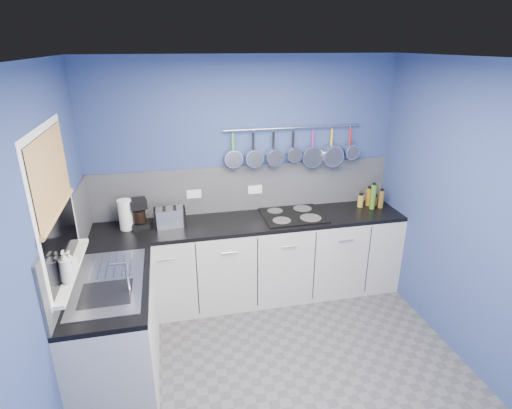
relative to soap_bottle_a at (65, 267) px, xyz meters
name	(u,v)px	position (x,y,z in m)	size (l,w,h in m)	color
floor	(281,375)	(1.53, -0.10, -1.18)	(3.20, 3.00, 0.02)	#47474C
ceiling	(290,58)	(1.53, -0.10, 1.34)	(3.20, 3.00, 0.02)	white
wall_back	(245,179)	(1.53, 1.41, 0.08)	(3.20, 0.02, 2.50)	navy
wall_front	(392,409)	(1.53, -1.61, 0.08)	(3.20, 0.02, 2.50)	navy
wall_left	(47,265)	(-0.08, -0.10, 0.08)	(0.02, 3.00, 2.50)	navy
wall_right	(476,221)	(3.14, -0.10, 0.08)	(0.02, 3.00, 2.50)	navy
backsplash_back	(246,188)	(1.53, 1.39, -0.02)	(3.20, 0.02, 0.50)	slate
backsplash_left	(71,238)	(-0.06, 0.50, -0.02)	(0.02, 1.80, 0.50)	slate
cabinet_run_back	(251,260)	(1.53, 1.10, -0.74)	(3.20, 0.60, 0.86)	#B8B4AD
worktop_back	(251,222)	(1.53, 1.10, -0.29)	(3.20, 0.60, 0.04)	black
cabinet_run_left	(117,332)	(0.23, 0.20, -0.74)	(0.60, 1.20, 0.86)	#B8B4AD
worktop_left	(109,284)	(0.23, 0.20, -0.29)	(0.60, 1.20, 0.04)	black
window_frame	(55,205)	(-0.05, 0.20, 0.38)	(0.01, 1.00, 1.10)	white
window_glass	(56,205)	(-0.04, 0.20, 0.38)	(0.01, 0.90, 1.00)	black
bamboo_blind	(51,174)	(-0.03, 0.20, 0.61)	(0.01, 0.90, 0.55)	tan
window_sill	(71,270)	(-0.02, 0.20, -0.13)	(0.10, 0.98, 0.03)	white
sink_unit	(109,281)	(0.23, 0.20, -0.27)	(0.50, 0.95, 0.01)	silver
mixer_tap	(127,276)	(0.39, 0.02, -0.14)	(0.12, 0.08, 0.26)	silver
socket_left	(194,194)	(0.98, 1.38, -0.04)	(0.15, 0.01, 0.09)	white
socket_right	(255,190)	(1.63, 1.38, -0.04)	(0.15, 0.01, 0.09)	white
pot_rail	(293,128)	(2.03, 1.35, 0.61)	(0.02, 0.02, 1.45)	silver
soap_bottle_a	(65,267)	(0.00, 0.00, 0.00)	(0.09, 0.09, 0.24)	white
soap_bottle_b	(70,262)	(0.00, 0.13, -0.03)	(0.08, 0.08, 0.17)	white
paper_towel	(126,215)	(0.30, 1.16, -0.12)	(0.13, 0.13, 0.30)	white
coffee_maker	(139,214)	(0.43, 1.17, -0.13)	(0.16, 0.18, 0.29)	black
toaster	(170,217)	(0.72, 1.14, -0.18)	(0.29, 0.16, 0.18)	silver
canister	(179,217)	(0.81, 1.21, -0.21)	(0.08, 0.08, 0.12)	silver
hob	(292,215)	(1.98, 1.13, -0.26)	(0.64, 0.56, 0.01)	black
pan_0	(233,149)	(1.40, 1.34, 0.42)	(0.19, 0.07, 0.38)	silver
pan_1	(253,148)	(1.61, 1.34, 0.42)	(0.19, 0.10, 0.38)	silver
pan_2	(274,147)	(1.82, 1.34, 0.42)	(0.18, 0.11, 0.37)	silver
pan_3	(293,145)	(2.03, 1.34, 0.44)	(0.16, 0.10, 0.35)	silver
pan_4	(312,147)	(2.24, 1.34, 0.40)	(0.24, 0.07, 0.43)	silver
pan_5	(331,146)	(2.45, 1.34, 0.40)	(0.23, 0.12, 0.42)	silver
pan_6	(350,142)	(2.67, 1.34, 0.44)	(0.16, 0.12, 0.35)	silver
condiment_0	(375,201)	(2.97, 1.22, -0.22)	(0.07, 0.07, 0.10)	brown
condiment_1	(369,197)	(2.90, 1.23, -0.17)	(0.06, 0.06, 0.20)	#8C5914
condiment_2	(361,201)	(2.79, 1.20, -0.20)	(0.07, 0.07, 0.14)	olive
condiment_3	(381,199)	(2.99, 1.13, -0.17)	(0.06, 0.06, 0.20)	brown
condiment_4	(373,197)	(2.89, 1.12, -0.13)	(0.06, 0.06, 0.27)	#3F721E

